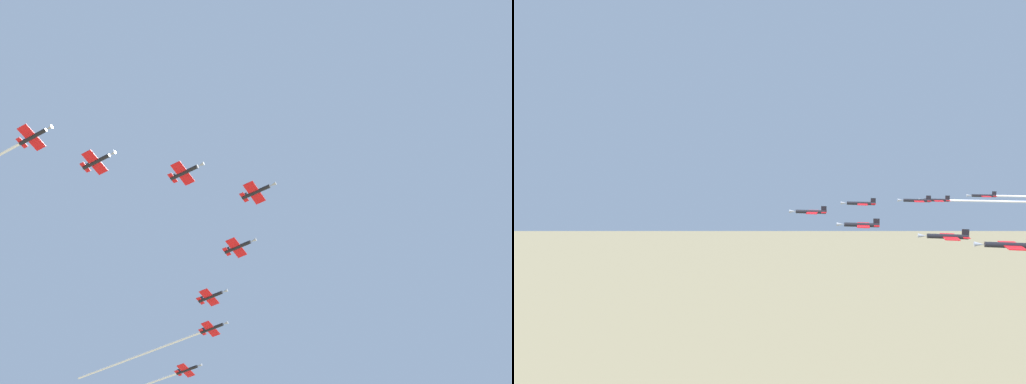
# 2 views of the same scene
# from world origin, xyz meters

# --- Properties ---
(jet_lead) EXTENTS (9.80, 13.05, 2.70)m
(jet_lead) POSITION_xyz_m (2.12, 7.70, 158.02)
(jet_lead) COLOR black
(jet_port_inner) EXTENTS (9.80, 13.05, 2.70)m
(jet_port_inner) POSITION_xyz_m (-10.90, -12.91, 156.93)
(jet_port_inner) COLOR black
(jet_starboard_inner) EXTENTS (9.80, 13.05, 2.70)m
(jet_starboard_inner) POSITION_xyz_m (23.08, -4.76, 159.10)
(jet_starboard_inner) COLOR black
(jet_port_outer) EXTENTS (9.80, 13.05, 2.70)m
(jet_port_outer) POSITION_xyz_m (-22.76, -38.41, 157.49)
(jet_port_outer) COLOR black
(jet_starboard_outer) EXTENTS (9.80, 13.05, 2.70)m
(jet_starboard_outer) POSITION_xyz_m (45.20, -22.11, 158.54)
(jet_starboard_outer) COLOR black
(jet_center_rear) EXTENTS (21.10, 73.83, 2.70)m
(jet_center_rear) POSITION_xyz_m (-31.93, -75.07, 159.23)
(jet_center_rear) COLOR black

